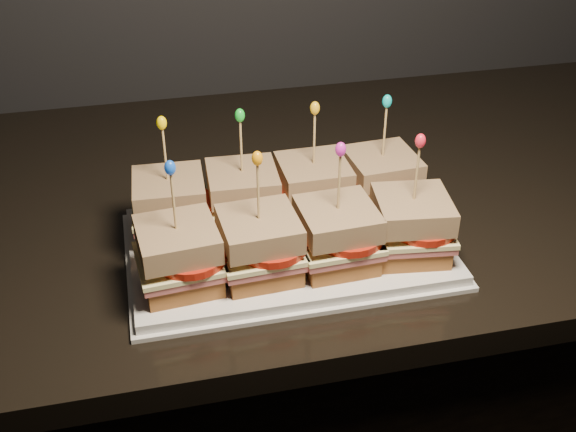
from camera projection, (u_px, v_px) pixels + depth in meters
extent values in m
cube|color=black|center=(202.00, 429.00, 1.28)|extent=(2.46, 0.67, 0.89)
cube|color=black|center=(181.00, 208.00, 1.02)|extent=(2.50, 0.71, 0.03)
cube|color=white|center=(288.00, 247.00, 0.90)|extent=(0.39, 0.24, 0.02)
cube|color=white|center=(288.00, 251.00, 0.90)|extent=(0.40, 0.25, 0.01)
cube|color=brown|center=(172.00, 223.00, 0.91)|extent=(0.09, 0.09, 0.02)
cube|color=#B24F52|center=(171.00, 213.00, 0.90)|extent=(0.10, 0.09, 0.01)
cube|color=#FFF7A6|center=(171.00, 208.00, 0.89)|extent=(0.10, 0.09, 0.01)
cylinder|color=#B52010|center=(180.00, 204.00, 0.89)|extent=(0.08, 0.08, 0.01)
cube|color=#582F13|center=(169.00, 190.00, 0.88)|extent=(0.09, 0.09, 0.03)
cylinder|color=tan|center=(165.00, 157.00, 0.85)|extent=(0.00, 0.00, 0.09)
ellipsoid|color=#FDD101|center=(162.00, 123.00, 0.83)|extent=(0.01, 0.01, 0.02)
cube|color=brown|center=(244.00, 214.00, 0.92)|extent=(0.09, 0.09, 0.02)
cube|color=#B24F52|center=(243.00, 204.00, 0.91)|extent=(0.10, 0.09, 0.01)
cube|color=#FFF7A6|center=(243.00, 199.00, 0.91)|extent=(0.10, 0.09, 0.01)
cylinder|color=#B52010|center=(253.00, 196.00, 0.90)|extent=(0.08, 0.08, 0.01)
cube|color=#582F13|center=(242.00, 181.00, 0.90)|extent=(0.09, 0.09, 0.03)
cylinder|color=tan|center=(241.00, 149.00, 0.87)|extent=(0.00, 0.00, 0.09)
ellipsoid|color=green|center=(240.00, 115.00, 0.85)|extent=(0.01, 0.01, 0.02)
cube|color=brown|center=(313.00, 206.00, 0.94)|extent=(0.08, 0.08, 0.02)
cube|color=#B24F52|center=(313.00, 196.00, 0.93)|extent=(0.09, 0.09, 0.01)
cube|color=#FFF7A6|center=(313.00, 191.00, 0.93)|extent=(0.09, 0.09, 0.01)
cylinder|color=#B52010|center=(323.00, 187.00, 0.92)|extent=(0.08, 0.08, 0.01)
cube|color=#582F13|center=(314.00, 173.00, 0.91)|extent=(0.09, 0.09, 0.03)
cylinder|color=tan|center=(314.00, 142.00, 0.89)|extent=(0.00, 0.00, 0.09)
ellipsoid|color=#EEAC14|center=(315.00, 108.00, 0.86)|extent=(0.01, 0.01, 0.02)
cube|color=brown|center=(379.00, 198.00, 0.96)|extent=(0.09, 0.09, 0.02)
cube|color=#B24F52|center=(380.00, 188.00, 0.95)|extent=(0.10, 0.09, 0.01)
cube|color=#FFF7A6|center=(381.00, 183.00, 0.94)|extent=(0.10, 0.10, 0.01)
cylinder|color=#B52010|center=(391.00, 179.00, 0.94)|extent=(0.08, 0.08, 0.01)
cube|color=#582F13|center=(382.00, 165.00, 0.93)|extent=(0.09, 0.09, 0.03)
cylinder|color=tan|center=(384.00, 134.00, 0.91)|extent=(0.00, 0.00, 0.09)
ellipsoid|color=#09B3B2|center=(387.00, 101.00, 0.88)|extent=(0.01, 0.01, 0.02)
cube|color=brown|center=(181.00, 275.00, 0.82)|extent=(0.09, 0.09, 0.02)
cube|color=#B24F52|center=(180.00, 264.00, 0.81)|extent=(0.10, 0.10, 0.01)
cube|color=#FFF7A6|center=(179.00, 259.00, 0.80)|extent=(0.10, 0.10, 0.01)
cylinder|color=#B52010|center=(190.00, 255.00, 0.80)|extent=(0.08, 0.08, 0.01)
cube|color=#582F13|center=(177.00, 239.00, 0.79)|extent=(0.09, 0.09, 0.03)
cylinder|color=tan|center=(174.00, 205.00, 0.77)|extent=(0.00, 0.00, 0.09)
ellipsoid|color=blue|center=(170.00, 168.00, 0.74)|extent=(0.01, 0.01, 0.02)
cube|color=brown|center=(260.00, 264.00, 0.83)|extent=(0.09, 0.09, 0.02)
cube|color=#B24F52|center=(260.00, 253.00, 0.82)|extent=(0.10, 0.09, 0.01)
cube|color=#FFF7A6|center=(260.00, 248.00, 0.82)|extent=(0.10, 0.10, 0.01)
cylinder|color=#B52010|center=(271.00, 244.00, 0.81)|extent=(0.08, 0.08, 0.01)
cube|color=#582F13|center=(259.00, 229.00, 0.81)|extent=(0.09, 0.09, 0.03)
cylinder|color=tan|center=(258.00, 195.00, 0.78)|extent=(0.00, 0.00, 0.09)
ellipsoid|color=orange|center=(257.00, 158.00, 0.76)|extent=(0.01, 0.01, 0.02)
cube|color=brown|center=(336.00, 254.00, 0.85)|extent=(0.09, 0.09, 0.02)
cube|color=#B24F52|center=(336.00, 243.00, 0.84)|extent=(0.10, 0.09, 0.01)
cube|color=#FFF7A6|center=(337.00, 238.00, 0.84)|extent=(0.10, 0.09, 0.01)
cylinder|color=#B52010|center=(348.00, 234.00, 0.83)|extent=(0.08, 0.08, 0.01)
cube|color=#582F13|center=(338.00, 219.00, 0.82)|extent=(0.09, 0.09, 0.03)
cylinder|color=tan|center=(339.00, 185.00, 0.80)|extent=(0.00, 0.00, 0.09)
ellipsoid|color=#D622AF|center=(341.00, 149.00, 0.78)|extent=(0.01, 0.01, 0.02)
cube|color=brown|center=(409.00, 244.00, 0.87)|extent=(0.09, 0.09, 0.02)
cube|color=#B24F52|center=(410.00, 233.00, 0.86)|extent=(0.10, 0.10, 0.01)
cube|color=#FFF7A6|center=(411.00, 228.00, 0.86)|extent=(0.10, 0.10, 0.01)
cylinder|color=#B52010|center=(423.00, 225.00, 0.85)|extent=(0.08, 0.08, 0.01)
cube|color=#582F13|center=(413.00, 209.00, 0.84)|extent=(0.10, 0.10, 0.03)
cylinder|color=tan|center=(416.00, 176.00, 0.82)|extent=(0.00, 0.00, 0.09)
ellipsoid|color=red|center=(420.00, 141.00, 0.79)|extent=(0.01, 0.01, 0.02)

